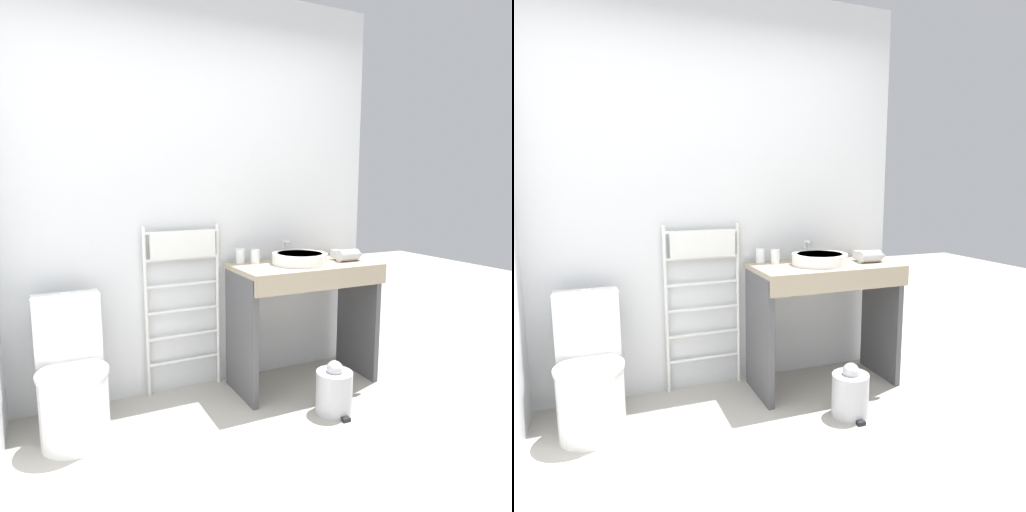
{
  "view_description": "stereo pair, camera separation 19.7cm",
  "coord_description": "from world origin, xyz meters",
  "views": [
    {
      "loc": [
        -0.98,
        -1.39,
        1.42
      ],
      "look_at": [
        0.13,
        0.93,
        1.01
      ],
      "focal_mm": 32.0,
      "sensor_mm": 36.0,
      "label": 1
    },
    {
      "loc": [
        -0.79,
        -1.47,
        1.42
      ],
      "look_at": [
        0.13,
        0.93,
        1.01
      ],
      "focal_mm": 32.0,
      "sensor_mm": 36.0,
      "label": 2
    }
  ],
  "objects": [
    {
      "name": "toilet",
      "position": [
        -0.87,
        1.22,
        0.32
      ],
      "size": [
        0.38,
        0.51,
        0.8
      ],
      "color": "white",
      "rests_on": "ground_plane"
    },
    {
      "name": "cup_near_wall",
      "position": [
        0.27,
        1.47,
        0.92
      ],
      "size": [
        0.06,
        0.06,
        0.1
      ],
      "color": "white",
      "rests_on": "vanity_counter"
    },
    {
      "name": "cup_near_edge",
      "position": [
        0.36,
        1.42,
        0.92
      ],
      "size": [
        0.06,
        0.06,
        0.1
      ],
      "color": "white",
      "rests_on": "vanity_counter"
    },
    {
      "name": "trash_bin",
      "position": [
        0.62,
        0.81,
        0.14
      ],
      "size": [
        0.23,
        0.26,
        0.34
      ],
      "color": "#B7B7BC",
      "rests_on": "ground_plane"
    },
    {
      "name": "vanity_counter",
      "position": [
        0.67,
        1.26,
        0.59
      ],
      "size": [
        1.0,
        0.54,
        0.87
      ],
      "color": "gray",
      "rests_on": "ground_plane"
    },
    {
      "name": "towel_radiator",
      "position": [
        -0.12,
        1.52,
        0.83
      ],
      "size": [
        0.53,
        0.06,
        1.15
      ],
      "color": "white",
      "rests_on": "ground_plane"
    },
    {
      "name": "sink_basin",
      "position": [
        0.63,
        1.27,
        0.91
      ],
      "size": [
        0.38,
        0.38,
        0.08
      ],
      "color": "white",
      "rests_on": "vanity_counter"
    },
    {
      "name": "faucet",
      "position": [
        0.63,
        1.47,
        0.96
      ],
      "size": [
        0.02,
        0.1,
        0.14
      ],
      "color": "silver",
      "rests_on": "vanity_counter"
    },
    {
      "name": "wall_back",
      "position": [
        0.0,
        1.63,
        1.34
      ],
      "size": [
        2.68,
        0.12,
        2.69
      ],
      "primitive_type": "cube",
      "color": "silver",
      "rests_on": "ground_plane"
    },
    {
      "name": "hair_dryer",
      "position": [
        1.0,
        1.23,
        0.91
      ],
      "size": [
        0.21,
        0.17,
        0.08
      ],
      "color": "#B7B7BC",
      "rests_on": "vanity_counter"
    }
  ]
}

